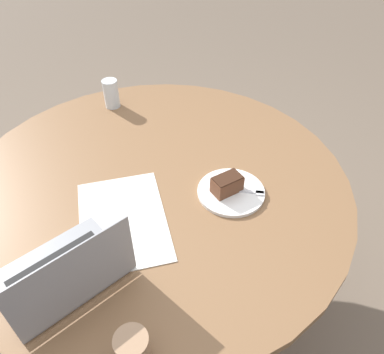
% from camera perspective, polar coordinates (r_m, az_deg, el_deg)
% --- Properties ---
extents(ground_plane, '(12.00, 12.00, 0.00)m').
position_cam_1_polar(ground_plane, '(1.88, -4.09, -17.45)').
color(ground_plane, '#6B5B4C').
extents(dining_table, '(1.33, 1.33, 0.75)m').
position_cam_1_polar(dining_table, '(1.38, -5.36, -4.11)').
color(dining_table, brown).
rests_on(dining_table, ground_plane).
extents(paper_document, '(0.41, 0.30, 0.00)m').
position_cam_1_polar(paper_document, '(1.17, -10.51, -6.43)').
color(paper_document, white).
rests_on(paper_document, dining_table).
extents(plate, '(0.22, 0.22, 0.01)m').
position_cam_1_polar(plate, '(1.23, 5.96, -2.26)').
color(plate, white).
rests_on(plate, dining_table).
extents(cake_slice, '(0.07, 0.10, 0.06)m').
position_cam_1_polar(cake_slice, '(1.21, 5.36, -1.10)').
color(cake_slice, brown).
rests_on(cake_slice, plate).
extents(fork, '(0.10, 0.16, 0.00)m').
position_cam_1_polar(fork, '(1.23, 7.85, -2.13)').
color(fork, silver).
rests_on(fork, plate).
extents(coffee_glass, '(0.08, 0.08, 0.09)m').
position_cam_1_polar(coffee_glass, '(0.90, -9.04, -24.40)').
color(coffee_glass, '#997556').
rests_on(coffee_glass, dining_table).
extents(water_glass, '(0.06, 0.06, 0.12)m').
position_cam_1_polar(water_glass, '(1.66, -12.21, 12.31)').
color(water_glass, silver).
rests_on(water_glass, dining_table).
extents(laptop, '(0.33, 0.38, 0.22)m').
position_cam_1_polar(laptop, '(1.04, -18.77, -13.78)').
color(laptop, gray).
rests_on(laptop, dining_table).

